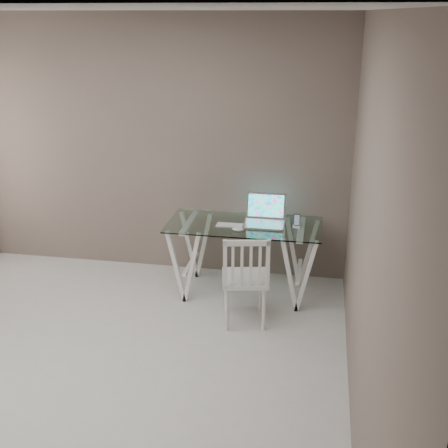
# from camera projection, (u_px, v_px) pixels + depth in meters

# --- Properties ---
(room) EXTENTS (4.50, 4.52, 2.71)m
(room) POSITION_uv_depth(u_px,v_px,m) (52.00, 169.00, 3.70)
(room) COLOR beige
(room) RESTS_ON ground
(desk) EXTENTS (1.50, 0.70, 0.75)m
(desk) POSITION_uv_depth(u_px,v_px,m) (244.00, 258.00, 5.60)
(desk) COLOR silver
(desk) RESTS_ON ground
(chair) EXTENTS (0.48, 0.48, 0.89)m
(chair) POSITION_uv_depth(u_px,v_px,m) (245.00, 276.00, 4.97)
(chair) COLOR silver
(chair) RESTS_ON ground
(laptop) EXTENTS (0.39, 0.34, 0.27)m
(laptop) POSITION_uv_depth(u_px,v_px,m) (265.00, 216.00, 5.49)
(laptop) COLOR #B4B4B8
(laptop) RESTS_ON desk
(keyboard) EXTENTS (0.29, 0.13, 0.01)m
(keyboard) POSITION_uv_depth(u_px,v_px,m) (231.00, 225.00, 5.43)
(keyboard) COLOR silver
(keyboard) RESTS_ON desk
(mouse) EXTENTS (0.11, 0.06, 0.03)m
(mouse) POSITION_uv_depth(u_px,v_px,m) (238.00, 229.00, 5.30)
(mouse) COLOR white
(mouse) RESTS_ON desk
(phone_dock) EXTENTS (0.07, 0.07, 0.13)m
(phone_dock) POSITION_uv_depth(u_px,v_px,m) (297.00, 224.00, 5.38)
(phone_dock) COLOR white
(phone_dock) RESTS_ON desk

